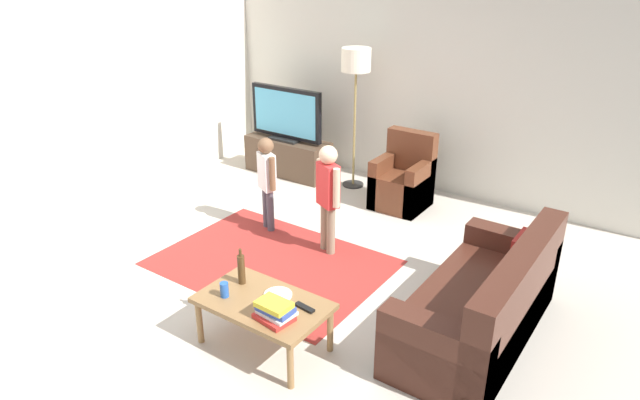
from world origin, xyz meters
The scene contains 17 objects.
ground centered at (0.00, 0.00, 0.00)m, with size 7.80×7.80×0.00m, color beige.
wall_back centered at (0.00, 3.00, 1.35)m, with size 6.00×0.12×2.70m, color silver.
wall_left centered at (-3.00, 0.00, 1.35)m, with size 0.12×6.00×2.70m, color silver.
area_rug centered at (-0.35, 0.26, 0.00)m, with size 2.20×1.60×0.01m, color #9E2D28.
tv_stand centered at (-1.72, 2.30, 0.24)m, with size 1.20×0.44×0.50m.
tv centered at (-1.72, 2.28, 0.85)m, with size 1.10×0.28×0.71m.
couch centered at (1.80, 0.30, 0.29)m, with size 0.80×1.80×0.86m.
armchair centered at (0.07, 2.26, 0.30)m, with size 0.60×0.60×0.90m.
floor_lamp centered at (-0.76, 2.45, 1.54)m, with size 0.36×0.36×1.78m.
child_near_tv centered at (-0.86, 0.83, 0.64)m, with size 0.32×0.21×1.06m.
child_center centered at (-0.03, 0.79, 0.69)m, with size 0.35×0.23×1.14m.
coffee_table centered at (0.43, -0.77, 0.37)m, with size 1.00×0.60×0.42m.
book_stack centered at (0.65, -0.89, 0.49)m, with size 0.29×0.25×0.14m.
bottle centered at (0.13, -0.67, 0.55)m, with size 0.06×0.06×0.31m.
tv_remote centered at (0.75, -0.67, 0.43)m, with size 0.17×0.05×0.02m, color black.
soda_can centered at (0.15, -0.89, 0.48)m, with size 0.07×0.07×0.12m, color #2659B2.
plate centered at (0.48, -0.65, 0.43)m, with size 0.22×0.22×0.02m.
Camera 1 is at (2.85, -3.49, 2.87)m, focal length 31.82 mm.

